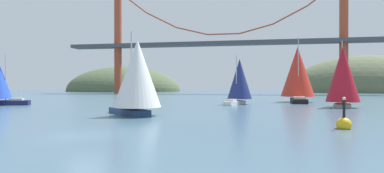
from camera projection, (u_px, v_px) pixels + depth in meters
The scene contains 9 objects.
ground_plane at pixel (87, 135), 21.07m from camera, with size 360.00×360.00×0.00m, color #426075.
headland_right at pixel (367, 92), 142.17m from camera, with size 68.76×44.00×32.74m, color #5B6647.
headland_left at pixel (123, 91), 164.07m from camera, with size 58.79×44.00×25.01m, color #4C5B3D.
suspension_bridge at pixel (223, 41), 114.23m from camera, with size 116.05×6.00×39.10m.
sailboat_white_mainsail at pixel (137, 75), 34.06m from camera, with size 8.37×8.21×9.17m.
sailboat_scarlet_sail at pixel (298, 73), 61.20m from camera, with size 6.60×10.13×12.15m.
sailboat_crimson_sail at pixel (343, 76), 46.47m from camera, with size 5.48×9.09×9.85m.
sailboat_navy_sail at pixel (239, 80), 54.09m from camera, with size 5.36×7.18×8.15m.
channel_buoy at pixel (344, 124), 24.09m from camera, with size 1.10×1.10×2.64m.
Camera 1 is at (10.81, -19.34, 3.31)m, focal length 30.06 mm.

